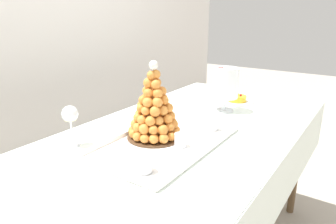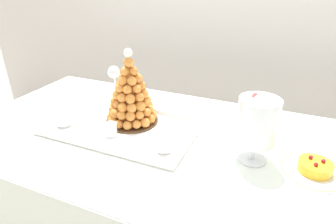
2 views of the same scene
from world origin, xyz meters
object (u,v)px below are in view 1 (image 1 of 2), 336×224
(croquembouche, at_px, (154,109))
(dessert_cup_centre, at_px, (212,124))
(macaron_goblet, at_px, (225,83))
(wine_glass, at_px, (70,116))
(serving_tray, at_px, (166,143))
(fruit_tart_plate, at_px, (237,100))
(dessert_cup_mid_left, at_px, (180,141))
(dessert_cup_left, at_px, (144,165))

(croquembouche, bearing_deg, dessert_cup_centre, -35.27)
(croquembouche, bearing_deg, macaron_goblet, -8.09)
(croquembouche, xyz_separation_m, wine_glass, (-0.23, 0.23, -0.01))
(serving_tray, relative_size, wine_glass, 3.78)
(fruit_tart_plate, relative_size, wine_glass, 1.29)
(dessert_cup_mid_left, xyz_separation_m, fruit_tart_plate, (0.74, 0.07, -0.02))
(macaron_goblet, distance_m, wine_glass, 0.82)
(dessert_cup_left, xyz_separation_m, dessert_cup_centre, (0.47, -0.01, 0.00))
(croquembouche, height_order, fruit_tart_plate, croquembouche)
(serving_tray, relative_size, fruit_tart_plate, 2.92)
(macaron_goblet, bearing_deg, dessert_cup_mid_left, -173.27)
(serving_tray, bearing_deg, dessert_cup_centre, -20.95)
(dessert_cup_left, bearing_deg, dessert_cup_mid_left, 1.33)
(croquembouche, height_order, wine_glass, croquembouche)
(dessert_cup_centre, height_order, macaron_goblet, macaron_goblet)
(macaron_goblet, height_order, fruit_tart_plate, macaron_goblet)
(croquembouche, distance_m, dessert_cup_centre, 0.29)
(dessert_cup_centre, bearing_deg, serving_tray, 159.05)
(dessert_cup_centre, relative_size, fruit_tart_plate, 0.26)
(macaron_goblet, relative_size, fruit_tart_plate, 1.14)
(croquembouche, height_order, dessert_cup_mid_left, croquembouche)
(serving_tray, relative_size, dessert_cup_centre, 11.34)
(croquembouche, xyz_separation_m, dessert_cup_centre, (0.22, -0.16, -0.10))
(serving_tray, relative_size, croquembouche, 1.94)
(croquembouche, bearing_deg, dessert_cup_mid_left, -96.85)
(serving_tray, bearing_deg, fruit_tart_plate, -0.02)
(dessert_cup_centre, distance_m, macaron_goblet, 0.34)
(wine_glass, bearing_deg, fruit_tart_plate, -17.29)
(macaron_goblet, relative_size, wine_glass, 1.48)
(serving_tray, height_order, fruit_tart_plate, fruit_tart_plate)
(macaron_goblet, bearing_deg, croquembouche, 171.91)
(dessert_cup_left, xyz_separation_m, macaron_goblet, (0.78, 0.07, 0.12))
(wine_glass, bearing_deg, serving_tray, -53.58)
(croquembouche, distance_m, wine_glass, 0.33)
(croquembouche, relative_size, macaron_goblet, 1.32)
(wine_glass, bearing_deg, dessert_cup_centre, -40.48)
(croquembouche, xyz_separation_m, fruit_tart_plate, (0.73, -0.07, -0.12))
(fruit_tart_plate, bearing_deg, dessert_cup_left, -175.48)
(serving_tray, xyz_separation_m, dessert_cup_centre, (0.23, -0.09, 0.03))
(dessert_cup_left, relative_size, dessert_cup_centre, 1.06)
(dessert_cup_mid_left, bearing_deg, fruit_tart_plate, 5.52)
(dessert_cup_mid_left, height_order, dessert_cup_centre, dessert_cup_centre)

